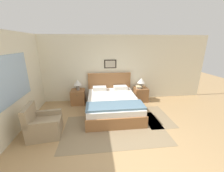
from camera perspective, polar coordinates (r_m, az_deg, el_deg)
name	(u,v)px	position (r m, az deg, el deg)	size (l,w,h in m)	color
ground_plane	(129,155)	(3.32, 6.95, -26.45)	(16.00, 16.00, 0.00)	tan
wall_back	(112,69)	(5.59, 0.00, 7.20)	(7.88, 0.09, 2.60)	beige
wall_left	(18,81)	(4.53, -34.59, 1.68)	(0.08, 5.52, 2.60)	beige
area_rug_main	(114,129)	(4.00, 1.03, -17.49)	(2.80, 1.64, 0.01)	#897556
area_rug_bedside	(155,116)	(4.81, 17.57, -11.88)	(0.82, 1.41, 0.01)	#897556
bed	(112,104)	(4.78, 0.19, -7.35)	(1.72, 2.19, 1.15)	#936038
armchair	(43,125)	(4.06, -26.68, -14.34)	(0.84, 0.78, 0.85)	#998466
nightstand_near_window	(78,97)	(5.56, -13.91, -4.36)	(0.52, 0.54, 0.56)	#936038
nightstand_by_door	(140,94)	(5.79, 11.75, -3.33)	(0.52, 0.54, 0.56)	#936038
table_lamp_near_window	(78,83)	(5.38, -14.13, 1.23)	(0.32, 0.32, 0.40)	slate
table_lamp_by_door	(141,81)	(5.62, 12.09, 2.05)	(0.32, 0.32, 0.40)	slate
book_thick_bottom	(138,88)	(5.61, 10.95, -0.76)	(0.19, 0.26, 0.03)	silver
book_hardcover_middle	(139,87)	(5.60, 10.97, -0.44)	(0.16, 0.24, 0.03)	#232328
book_novel_upper	(139,86)	(5.59, 10.99, -0.16)	(0.24, 0.29, 0.03)	beige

